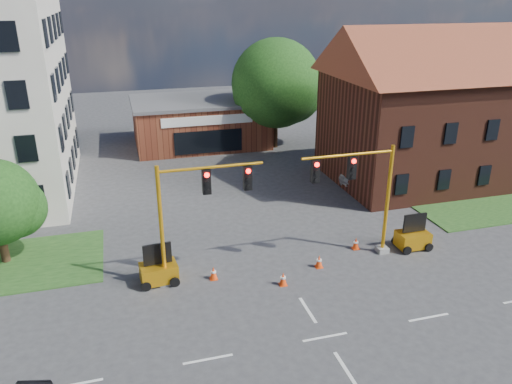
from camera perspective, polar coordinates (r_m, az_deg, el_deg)
ground at (r=22.05m, az=7.89°, el=-16.10°), size 120.00×120.00×0.00m
brick_shop at (r=47.70m, az=-6.41°, el=8.02°), size 12.40×8.40×4.30m
townhouse_row at (r=41.41m, az=22.86°, el=9.68°), size 21.00×11.00×11.50m
tree_large at (r=45.85m, az=2.77°, el=12.02°), size 8.38×7.98×9.88m
tree_nw_front at (r=28.91m, az=-27.23°, el=-1.24°), size 4.73×4.50×5.74m
signal_mast_west at (r=23.97m, az=-6.99°, el=-1.84°), size 5.30×0.60×6.20m
signal_mast_east at (r=26.55m, az=11.88°, el=0.25°), size 5.30×0.60×6.20m
trailer_west at (r=25.51m, az=-11.06°, el=-8.84°), size 1.89×1.35×2.04m
trailer_east at (r=29.56m, az=17.48°, el=-5.01°), size 1.76×1.18×2.00m
cone_a at (r=25.54m, az=-4.88°, el=-9.22°), size 0.40×0.40×0.70m
cone_b at (r=25.01m, az=3.11°, el=-9.89°), size 0.40×0.40×0.70m
cone_c at (r=28.79m, az=11.34°, el=-5.78°), size 0.40×0.40×0.70m
cone_d at (r=26.66m, az=7.22°, el=-7.88°), size 0.40×0.40×0.70m
pickup_white at (r=38.13m, az=13.60°, el=1.75°), size 5.90×3.62×1.53m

